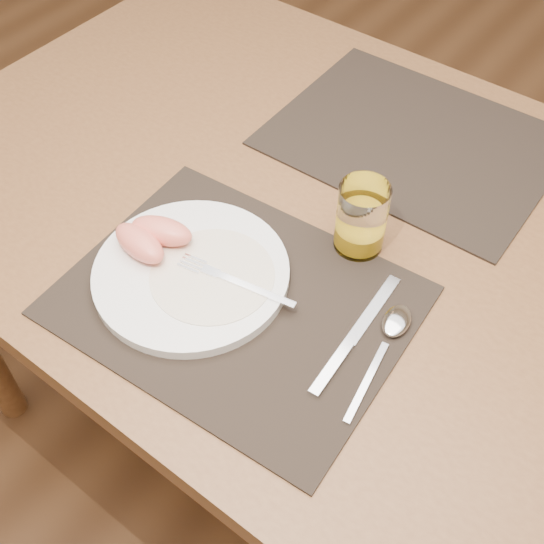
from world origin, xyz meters
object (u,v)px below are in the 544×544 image
(fork, at_px, (226,278))
(knife, at_px, (350,343))
(table, at_px, (329,249))
(placemat_near, at_px, (236,300))
(plate, at_px, (191,273))
(juice_glass, at_px, (361,220))
(placemat_far, at_px, (414,140))
(spoon, at_px, (392,329))

(fork, relative_size, knife, 0.79)
(table, xyz_separation_m, placemat_near, (-0.01, -0.22, 0.09))
(plate, bearing_deg, knife, 9.45)
(table, height_order, plate, plate)
(table, bearing_deg, juice_glass, -27.70)
(placemat_near, relative_size, fork, 2.57)
(placemat_near, bearing_deg, table, 87.86)
(knife, bearing_deg, plate, -170.55)
(fork, height_order, knife, fork)
(plate, bearing_deg, table, 70.09)
(table, distance_m, juice_glass, 0.15)
(plate, height_order, juice_glass, juice_glass)
(plate, relative_size, juice_glass, 2.51)
(placemat_far, distance_m, juice_glass, 0.27)
(placemat_far, xyz_separation_m, spoon, (0.17, -0.36, 0.01))
(spoon, bearing_deg, plate, -161.82)
(fork, bearing_deg, spoon, 18.00)
(plate, xyz_separation_m, knife, (0.23, 0.04, -0.01))
(placemat_far, bearing_deg, fork, -96.18)
(placemat_near, bearing_deg, fork, 157.45)
(placemat_near, relative_size, juice_glass, 4.19)
(placemat_far, bearing_deg, knife, -71.23)
(fork, distance_m, juice_glass, 0.20)
(plate, bearing_deg, fork, 18.99)
(plate, height_order, spoon, plate)
(table, distance_m, knife, 0.26)
(knife, height_order, spoon, spoon)
(knife, xyz_separation_m, spoon, (0.03, 0.05, 0.00))
(fork, xyz_separation_m, juice_glass, (0.10, 0.17, 0.03))
(placemat_near, distance_m, knife, 0.16)
(knife, bearing_deg, fork, -173.19)
(placemat_near, relative_size, spoon, 2.34)
(table, bearing_deg, plate, -109.91)
(fork, xyz_separation_m, spoon, (0.22, 0.07, -0.01))
(placemat_near, xyz_separation_m, spoon, (0.19, 0.08, 0.01))
(placemat_far, height_order, plate, plate)
(plate, relative_size, fork, 1.54)
(placemat_far, relative_size, knife, 2.04)
(juice_glass, bearing_deg, table, 152.30)
(fork, distance_m, knife, 0.19)
(table, relative_size, juice_glass, 13.02)
(plate, distance_m, spoon, 0.28)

